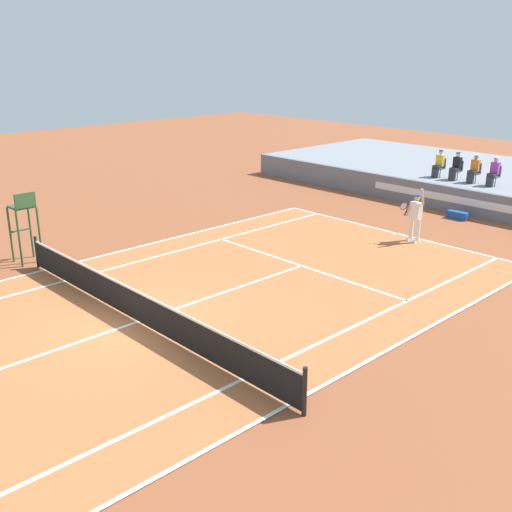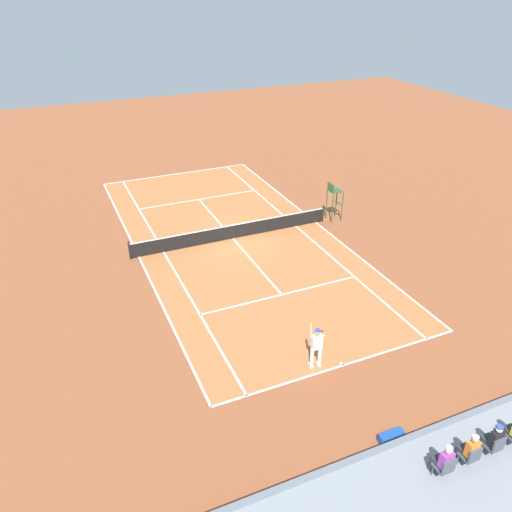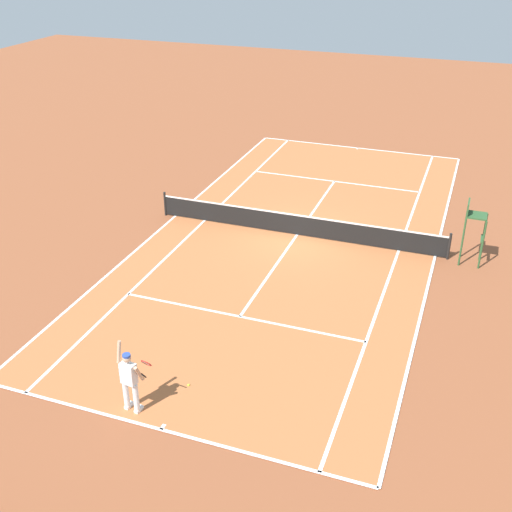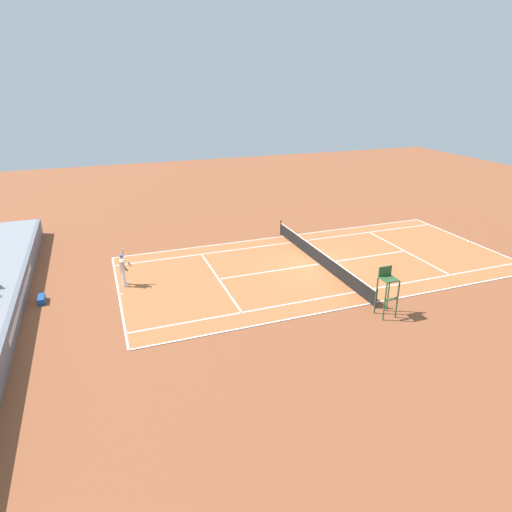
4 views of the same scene
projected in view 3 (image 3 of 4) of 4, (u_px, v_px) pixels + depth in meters
ground_plane at (297, 236)px, 25.92m from camera, size 80.00×80.00×0.00m
court at (297, 235)px, 25.91m from camera, size 11.08×23.88×0.03m
net at (297, 224)px, 25.68m from camera, size 11.98×0.10×1.07m
tennis_player at (130, 380)px, 16.23m from camera, size 0.81×0.62×2.08m
tennis_ball at (189, 385)px, 17.54m from camera, size 0.07×0.07×0.07m
umpire_chair at (473, 225)px, 23.18m from camera, size 0.77×0.77×2.44m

